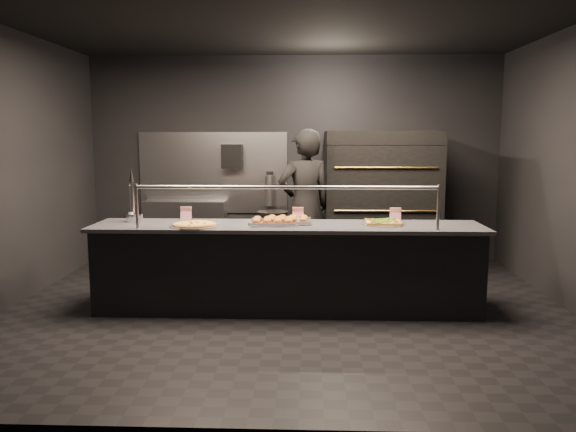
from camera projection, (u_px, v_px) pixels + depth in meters
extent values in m
plane|color=black|center=(287.00, 309.00, 6.03)|extent=(6.00, 6.00, 0.00)
plane|color=black|center=(287.00, 19.00, 5.60)|extent=(6.00, 6.00, 0.00)
cube|color=black|center=(294.00, 159.00, 8.29)|extent=(6.00, 0.04, 3.00)
cube|color=black|center=(271.00, 194.00, 3.34)|extent=(6.00, 0.04, 3.00)
cube|color=black|center=(4.00, 169.00, 5.93)|extent=(0.04, 5.00, 3.00)
cube|color=#99999E|center=(213.00, 173.00, 8.34)|extent=(2.20, 0.02, 1.20)
cube|color=black|center=(287.00, 269.00, 5.96)|extent=(4.00, 0.70, 0.88)
cube|color=#3B3A40|center=(287.00, 226.00, 5.90)|extent=(4.10, 0.78, 0.04)
cylinder|color=#99999E|center=(137.00, 206.00, 5.62)|extent=(0.03, 0.03, 0.45)
cylinder|color=#99999E|center=(438.00, 208.00, 5.51)|extent=(0.03, 0.03, 0.45)
cylinder|color=#99999E|center=(286.00, 187.00, 5.54)|extent=(3.00, 0.04, 0.04)
cube|color=black|center=(378.00, 248.00, 7.82)|extent=(1.50, 1.15, 0.60)
cube|color=black|center=(379.00, 205.00, 7.73)|extent=(1.50, 1.20, 0.55)
cube|color=black|center=(380.00, 165.00, 7.66)|extent=(1.50, 1.20, 0.55)
cube|color=black|center=(381.00, 138.00, 7.60)|extent=(1.50, 1.20, 0.18)
cylinder|color=gold|center=(385.00, 211.00, 7.12)|extent=(1.30, 0.02, 0.02)
cylinder|color=gold|center=(387.00, 168.00, 7.04)|extent=(1.30, 0.02, 0.02)
cube|color=#99999E|center=(186.00, 231.00, 8.32)|extent=(1.20, 0.35, 0.90)
cube|color=black|center=(232.00, 156.00, 8.20)|extent=(0.30, 0.20, 0.35)
cylinder|color=#B2B2B7|center=(270.00, 190.00, 8.26)|extent=(0.14, 0.14, 0.45)
cube|color=black|center=(270.00, 173.00, 8.23)|extent=(0.10, 0.06, 0.06)
cylinder|color=silver|center=(133.00, 218.00, 6.09)|extent=(0.15, 0.15, 0.09)
cylinder|color=silver|center=(132.00, 200.00, 6.06)|extent=(0.05, 0.05, 0.38)
cylinder|color=silver|center=(129.00, 185.00, 5.96)|extent=(0.02, 0.11, 0.02)
cone|color=black|center=(131.00, 175.00, 6.03)|extent=(0.05, 0.05, 0.15)
cylinder|color=silver|center=(195.00, 226.00, 5.78)|extent=(0.51, 0.51, 0.01)
cylinder|color=#C88D40|center=(195.00, 225.00, 5.78)|extent=(0.44, 0.44, 0.02)
cylinder|color=gold|center=(195.00, 223.00, 5.78)|extent=(0.39, 0.39, 0.01)
cube|color=silver|center=(273.00, 223.00, 5.90)|extent=(0.55, 0.44, 0.02)
ellipsoid|color=#B26B26|center=(256.00, 221.00, 5.82)|extent=(0.09, 0.09, 0.06)
ellipsoid|color=#B26B26|center=(258.00, 219.00, 5.98)|extent=(0.09, 0.09, 0.06)
ellipsoid|color=#B26B26|center=(267.00, 221.00, 5.82)|extent=(0.09, 0.09, 0.06)
ellipsoid|color=#B26B26|center=(268.00, 219.00, 5.98)|extent=(0.09, 0.09, 0.06)
ellipsoid|color=#B26B26|center=(278.00, 221.00, 5.81)|extent=(0.09, 0.09, 0.06)
ellipsoid|color=#B26B26|center=(278.00, 219.00, 5.98)|extent=(0.09, 0.09, 0.06)
ellipsoid|color=#B26B26|center=(288.00, 221.00, 5.81)|extent=(0.09, 0.09, 0.06)
ellipsoid|color=#B26B26|center=(289.00, 219.00, 5.97)|extent=(0.09, 0.09, 0.06)
cube|color=silver|center=(288.00, 222.00, 6.00)|extent=(0.52, 0.39, 0.02)
ellipsoid|color=#B26B26|center=(271.00, 219.00, 5.92)|extent=(0.09, 0.09, 0.06)
ellipsoid|color=#B26B26|center=(272.00, 217.00, 6.08)|extent=(0.09, 0.09, 0.06)
ellipsoid|color=#B26B26|center=(282.00, 220.00, 5.91)|extent=(0.09, 0.09, 0.06)
ellipsoid|color=#B26B26|center=(283.00, 217.00, 6.07)|extent=(0.09, 0.09, 0.06)
ellipsoid|color=#B26B26|center=(293.00, 220.00, 5.91)|extent=(0.09, 0.09, 0.06)
ellipsoid|color=#B26B26|center=(293.00, 217.00, 6.07)|extent=(0.09, 0.09, 0.06)
ellipsoid|color=#B26B26|center=(303.00, 220.00, 5.90)|extent=(0.09, 0.09, 0.06)
ellipsoid|color=#B26B26|center=(304.00, 217.00, 6.07)|extent=(0.09, 0.09, 0.06)
cylinder|color=silver|center=(383.00, 224.00, 5.90)|extent=(0.46, 0.46, 0.01)
cube|color=#C88D40|center=(383.00, 222.00, 5.90)|extent=(0.37, 0.34, 0.02)
cube|color=gold|center=(383.00, 221.00, 5.90)|extent=(0.35, 0.32, 0.01)
cube|color=#529C22|center=(383.00, 220.00, 5.90)|extent=(0.33, 0.30, 0.01)
cylinder|color=silver|center=(131.00, 217.00, 6.08)|extent=(0.06, 0.06, 0.11)
cylinder|color=silver|center=(141.00, 218.00, 6.08)|extent=(0.05, 0.05, 0.08)
cube|color=white|center=(186.00, 213.00, 6.20)|extent=(0.12, 0.04, 0.15)
cube|color=white|center=(298.00, 214.00, 6.16)|extent=(0.12, 0.04, 0.15)
cube|color=white|center=(395.00, 214.00, 6.12)|extent=(0.12, 0.04, 0.15)
cylinder|color=black|center=(273.00, 238.00, 8.03)|extent=(0.47, 0.47, 0.78)
imported|color=black|center=(304.00, 206.00, 7.09)|extent=(0.82, 0.68, 1.93)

